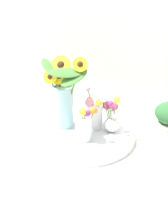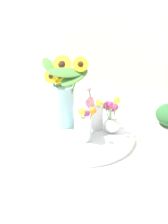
{
  "view_description": "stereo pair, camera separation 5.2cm",
  "coord_description": "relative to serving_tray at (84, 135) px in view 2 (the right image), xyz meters",
  "views": [
    {
      "loc": [
        0.22,
        -1.02,
        0.64
      ],
      "look_at": [
        0.01,
        0.03,
        0.13
      ],
      "focal_mm": 42.0,
      "sensor_mm": 36.0,
      "label": 1
    },
    {
      "loc": [
        0.27,
        -1.01,
        0.64
      ],
      "look_at": [
        0.01,
        0.03,
        0.13
      ],
      "focal_mm": 42.0,
      "sensor_mm": 36.0,
      "label": 2
    }
  ],
  "objects": [
    {
      "name": "vase_bulb_right",
      "position": [
        0.12,
        0.04,
        0.08
      ],
      "size": [
        0.09,
        0.11,
        0.19
      ],
      "color": "white",
      "rests_on": "serving_tray"
    },
    {
      "name": "vase_small_center",
      "position": [
        0.01,
        -0.06,
        0.09
      ],
      "size": [
        0.1,
        0.08,
        0.17
      ],
      "color": "white",
      "rests_on": "serving_tray"
    },
    {
      "name": "mason_jar_sunflowers",
      "position": [
        -0.11,
        0.05,
        0.16
      ],
      "size": [
        0.24,
        0.17,
        0.36
      ],
      "color": "#9ED1D6",
      "rests_on": "serving_tray"
    },
    {
      "name": "vase_small_back",
      "position": [
        0.04,
        0.06,
        0.09
      ],
      "size": [
        0.09,
        0.09,
        0.2
      ],
      "color": "white",
      "rests_on": "serving_tray"
    },
    {
      "name": "ground_plane",
      "position": [
        -0.01,
        -0.03,
        -0.01
      ],
      "size": [
        6.0,
        6.0,
        0.0
      ],
      "primitive_type": "plane",
      "color": "silver"
    },
    {
      "name": "serving_tray",
      "position": [
        0.0,
        0.0,
        0.0
      ],
      "size": [
        0.47,
        0.47,
        0.02
      ],
      "color": "silver",
      "rests_on": "ground_plane"
    }
  ]
}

